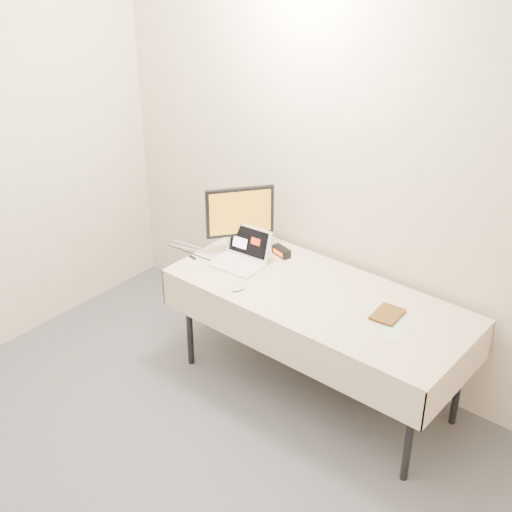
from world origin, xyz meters
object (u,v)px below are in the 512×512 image
Objects in this scene: monitor at (240,215)px; book at (377,297)px; table at (319,302)px; laptop at (242,255)px.

monitor reaches higher than book.
book is (0.36, 0.05, 0.16)m from table.
table is 9.44× the size of book.
table is 4.06× the size of monitor.
book reaches higher than table.
book is at bearing -55.57° from monitor.
book is (1.07, -0.05, -0.17)m from monitor.
table is 5.41× the size of laptop.
laptop reaches higher than book.
monitor reaches higher than table.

